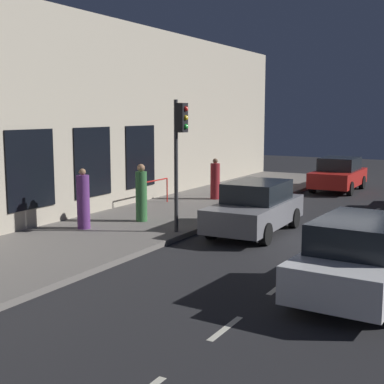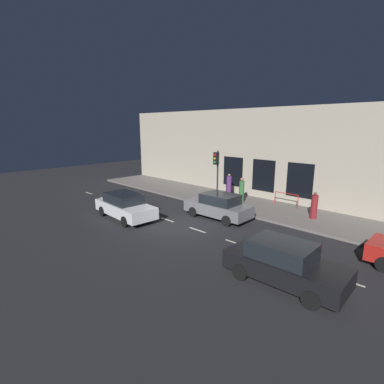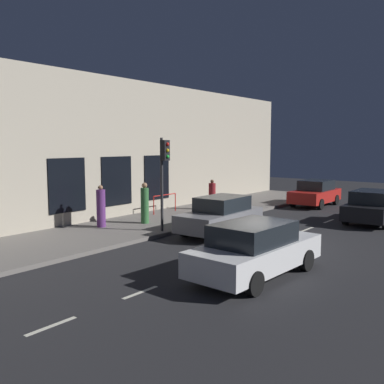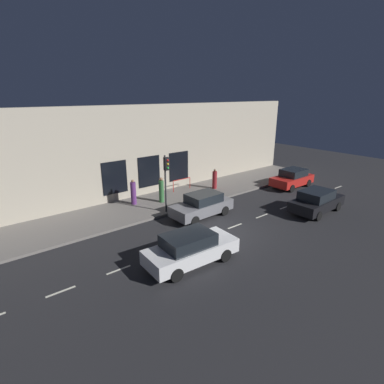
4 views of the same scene
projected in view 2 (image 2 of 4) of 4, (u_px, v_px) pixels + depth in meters
ground_plane at (185, 226)px, 16.89m from camera, size 60.00×60.00×0.00m
sidewalk at (246, 204)px, 21.22m from camera, size 4.50×32.00×0.15m
building_facade at (267, 155)px, 22.22m from camera, size 0.65×32.00×7.06m
lane_centre_line at (197, 230)px, 16.20m from camera, size 0.12×27.20×0.01m
traffic_light at (217, 167)px, 19.98m from camera, size 0.46×0.32×3.90m
parked_car_0 at (284, 263)px, 10.60m from camera, size 2.07×4.37×1.58m
parked_car_1 at (218, 206)px, 18.15m from camera, size 1.97×4.33×1.58m
parked_car_2 at (125, 206)px, 18.18m from camera, size 2.09×4.68×1.58m
pedestrian_0 at (314, 206)px, 17.60m from camera, size 0.52×0.52×1.68m
pedestrian_1 at (229, 186)px, 23.08m from camera, size 0.52×0.52×1.85m
pedestrian_2 at (242, 191)px, 21.21m from camera, size 0.41×0.41×1.88m
red_railing at (286, 197)px, 20.22m from camera, size 0.05×1.77×0.97m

